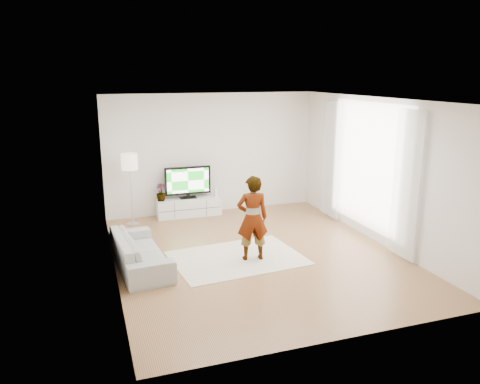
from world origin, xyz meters
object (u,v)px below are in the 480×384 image
object	(u,v)px
player	(252,218)
sofa	(140,251)
rug	(237,258)
television	(188,181)
floor_lamp	(130,165)
media_console	(189,207)

from	to	relation	value
player	sofa	distance (m)	2.02
rug	sofa	world-z (taller)	sofa
sofa	television	bearing A→B (deg)	-33.34
floor_lamp	player	bearing A→B (deg)	-56.45
rug	sofa	xyz separation A→B (m)	(-1.69, 0.17, 0.28)
media_console	player	xyz separation A→B (m)	(0.49, -2.96, 0.56)
television	player	world-z (taller)	player
rug	floor_lamp	size ratio (longest dim) A/B	1.44
sofa	floor_lamp	world-z (taller)	floor_lamp
rug	floor_lamp	bearing A→B (deg)	121.10
rug	media_console	bearing A→B (deg)	95.11
rug	sofa	distance (m)	1.73
media_console	rug	bearing A→B (deg)	-84.89
media_console	television	bearing A→B (deg)	90.00
television	sofa	bearing A→B (deg)	-118.21
media_console	floor_lamp	distance (m)	1.74
television	rug	xyz separation A→B (m)	(0.25, -2.86, -0.82)
player	sofa	world-z (taller)	player
media_console	floor_lamp	size ratio (longest dim) A/B	0.95
television	rug	distance (m)	2.98
media_console	television	size ratio (longest dim) A/B	1.39
television	player	xyz separation A→B (m)	(0.49, -2.99, -0.05)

